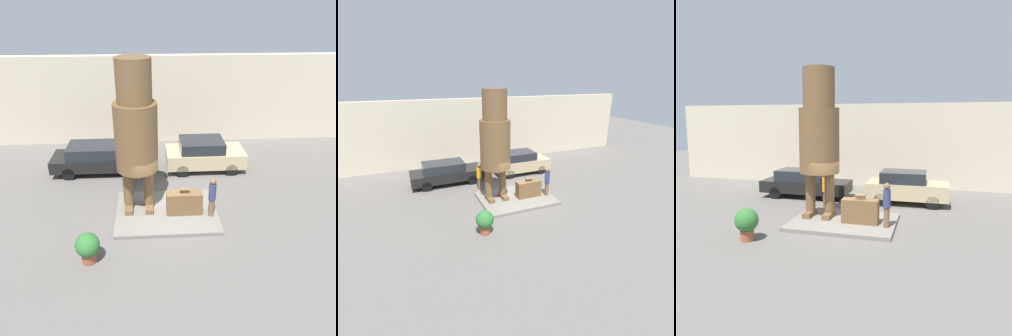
% 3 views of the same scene
% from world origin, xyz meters
% --- Properties ---
extents(ground_plane, '(60.00, 60.00, 0.00)m').
position_xyz_m(ground_plane, '(0.00, 0.00, 0.00)').
color(ground_plane, '#605B56').
extents(pedestal, '(4.18, 3.16, 0.15)m').
position_xyz_m(pedestal, '(0.00, 0.00, 0.08)').
color(pedestal, slate).
rests_on(pedestal, ground_plane).
extents(building_backdrop, '(28.00, 0.60, 5.19)m').
position_xyz_m(building_backdrop, '(0.00, 8.17, 2.60)').
color(building_backdrop, beige).
rests_on(building_backdrop, ground_plane).
extents(statue_figure, '(1.65, 1.65, 6.11)m').
position_xyz_m(statue_figure, '(-1.14, 0.34, 3.73)').
color(statue_figure, brown).
rests_on(statue_figure, pedestal).
extents(giant_suitcase, '(1.44, 0.53, 1.18)m').
position_xyz_m(giant_suitcase, '(0.71, -0.17, 0.64)').
color(giant_suitcase, brown).
rests_on(giant_suitcase, pedestal).
extents(tourist, '(0.29, 0.29, 1.71)m').
position_xyz_m(tourist, '(1.78, -0.44, 1.09)').
color(tourist, brown).
rests_on(tourist, pedestal).
extents(parked_car_black, '(4.76, 1.80, 1.50)m').
position_xyz_m(parked_car_black, '(-3.26, 4.01, 0.79)').
color(parked_car_black, black).
rests_on(parked_car_black, ground_plane).
extents(parked_car_tan, '(4.01, 1.87, 1.64)m').
position_xyz_m(parked_car_tan, '(2.18, 4.01, 0.85)').
color(parked_car_tan, tan).
rests_on(parked_car_tan, ground_plane).
extents(planter_pot, '(0.83, 0.83, 1.15)m').
position_xyz_m(planter_pot, '(-2.80, -2.66, 0.66)').
color(planter_pot, brown).
rests_on(planter_pot, ground_plane).
extents(worker_hivis, '(0.29, 0.29, 1.71)m').
position_xyz_m(worker_hivis, '(-1.54, 2.28, 0.94)').
color(worker_hivis, brown).
rests_on(worker_hivis, ground_plane).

